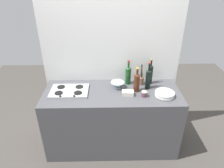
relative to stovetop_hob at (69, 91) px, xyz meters
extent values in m
plane|color=#47423D|center=(0.56, -0.02, -0.91)|extent=(6.00, 6.00, 0.00)
cube|color=#4C4C51|center=(0.56, -0.02, -0.46)|extent=(1.80, 0.70, 0.90)
cube|color=white|center=(0.56, 0.36, 0.30)|extent=(1.90, 0.06, 2.43)
cube|color=#B2B2B7|center=(0.00, 0.00, 0.00)|extent=(0.49, 0.35, 0.02)
cylinder|color=black|center=(-0.12, -0.08, 0.02)|extent=(0.10, 0.10, 0.01)
cylinder|color=black|center=(0.12, -0.08, 0.02)|extent=(0.10, 0.10, 0.01)
cylinder|color=black|center=(-0.12, 0.08, 0.02)|extent=(0.10, 0.10, 0.01)
cylinder|color=black|center=(0.12, 0.08, 0.02)|extent=(0.10, 0.10, 0.01)
cylinder|color=black|center=(-0.09, -0.16, 0.02)|extent=(0.02, 0.02, 0.02)
cylinder|color=black|center=(0.09, -0.16, 0.02)|extent=(0.02, 0.02, 0.02)
cylinder|color=white|center=(1.23, -0.13, -0.01)|extent=(0.24, 0.24, 0.01)
cylinder|color=white|center=(1.22, -0.14, 0.00)|extent=(0.24, 0.24, 0.01)
cylinder|color=white|center=(1.23, -0.13, 0.02)|extent=(0.24, 0.24, 0.01)
cylinder|color=white|center=(1.22, -0.14, 0.03)|extent=(0.24, 0.24, 0.01)
cylinder|color=white|center=(1.22, -0.14, 0.04)|extent=(0.24, 0.24, 0.01)
cylinder|color=#19471E|center=(0.79, 0.21, 0.10)|extent=(0.08, 0.08, 0.23)
cone|color=#19471E|center=(0.79, 0.21, 0.23)|extent=(0.08, 0.08, 0.03)
cylinder|color=#19471E|center=(0.79, 0.21, 0.28)|extent=(0.03, 0.03, 0.07)
cylinder|color=#B21E1E|center=(0.79, 0.21, 0.32)|extent=(0.03, 0.03, 0.02)
cylinder|color=#472314|center=(0.88, 0.00, 0.10)|extent=(0.08, 0.08, 0.23)
cone|color=#472314|center=(0.88, 0.00, 0.23)|extent=(0.08, 0.08, 0.03)
cylinder|color=#472314|center=(0.88, 0.00, 0.27)|extent=(0.03, 0.03, 0.06)
cylinder|color=gold|center=(0.88, 0.00, 0.31)|extent=(0.03, 0.03, 0.02)
cylinder|color=black|center=(1.10, 0.21, 0.11)|extent=(0.07, 0.07, 0.25)
cone|color=black|center=(1.10, 0.21, 0.25)|extent=(0.07, 0.07, 0.02)
cylinder|color=black|center=(1.10, 0.21, 0.30)|extent=(0.02, 0.02, 0.07)
cylinder|color=gold|center=(1.10, 0.21, 0.34)|extent=(0.02, 0.02, 0.02)
cylinder|color=black|center=(1.04, 0.08, 0.11)|extent=(0.07, 0.07, 0.25)
cone|color=black|center=(1.04, 0.08, 0.25)|extent=(0.07, 0.07, 0.02)
cylinder|color=black|center=(1.04, 0.08, 0.30)|extent=(0.03, 0.03, 0.08)
cylinder|color=#B21E1E|center=(1.04, 0.08, 0.35)|extent=(0.03, 0.03, 0.02)
cylinder|color=silver|center=(0.64, 0.09, -0.01)|extent=(0.08, 0.08, 0.01)
cone|color=silver|center=(0.64, 0.09, 0.04)|extent=(0.18, 0.18, 0.08)
cube|color=silver|center=(0.76, -0.10, 0.01)|extent=(0.16, 0.11, 0.06)
cylinder|color=#996B4C|center=(0.96, 0.19, 0.04)|extent=(0.09, 0.09, 0.11)
cylinder|color=#262626|center=(0.97, 0.19, 0.16)|extent=(0.01, 0.02, 0.26)
cylinder|color=#262626|center=(0.97, 0.17, 0.16)|extent=(0.02, 0.01, 0.26)
cylinder|color=#997247|center=(0.98, 0.18, 0.14)|extent=(0.04, 0.05, 0.23)
cylinder|color=#66384C|center=(0.96, -0.13, 0.02)|extent=(0.07, 0.07, 0.06)
cylinder|color=beige|center=(0.96, -0.13, 0.05)|extent=(0.07, 0.07, 0.01)
camera|label=1|loc=(0.51, -2.29, 1.36)|focal=32.39mm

